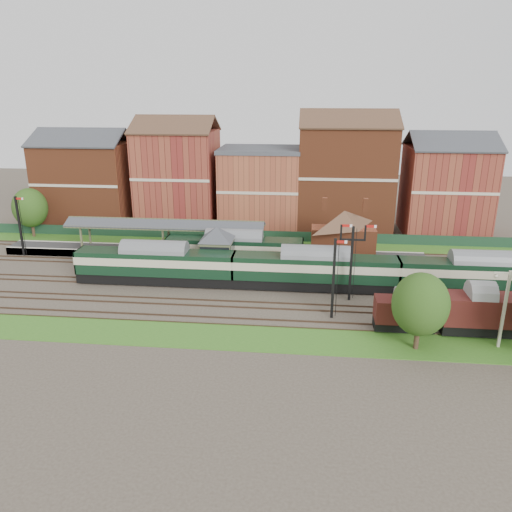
# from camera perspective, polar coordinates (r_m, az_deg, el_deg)

# --- Properties ---
(ground) EXTENTS (160.00, 160.00, 0.00)m
(ground) POSITION_cam_1_polar(r_m,az_deg,el_deg) (56.16, -1.94, -3.49)
(ground) COLOR #473D33
(ground) RESTS_ON ground
(grass_back) EXTENTS (90.00, 4.50, 0.06)m
(grass_back) POSITION_cam_1_polar(r_m,az_deg,el_deg) (71.12, -0.22, 1.36)
(grass_back) COLOR #2D6619
(grass_back) RESTS_ON ground
(grass_front) EXTENTS (90.00, 5.00, 0.06)m
(grass_front) POSITION_cam_1_polar(r_m,az_deg,el_deg) (45.39, -3.99, -9.14)
(grass_front) COLOR #2D6619
(grass_front) RESTS_ON ground
(fence) EXTENTS (90.00, 0.12, 1.50)m
(fence) POSITION_cam_1_polar(r_m,az_deg,el_deg) (72.82, -0.05, 2.37)
(fence) COLOR #193823
(fence) RESTS_ON ground
(platform) EXTENTS (55.00, 3.40, 1.00)m
(platform) POSITION_cam_1_polar(r_m,az_deg,el_deg) (65.80, -5.13, 0.27)
(platform) COLOR #2D2D2D
(platform) RESTS_ON ground
(signal_box) EXTENTS (5.40, 5.40, 6.00)m
(signal_box) POSITION_cam_1_polar(r_m,az_deg,el_deg) (58.54, -4.46, 0.72)
(signal_box) COLOR #607452
(signal_box) RESTS_ON ground
(brick_hut) EXTENTS (3.20, 2.64, 2.94)m
(brick_hut) POSITION_cam_1_polar(r_m,az_deg,el_deg) (58.34, 3.35, -1.39)
(brick_hut) COLOR maroon
(brick_hut) RESTS_ON ground
(station_building) EXTENTS (8.10, 8.10, 5.90)m
(station_building) POSITION_cam_1_polar(r_m,az_deg,el_deg) (63.83, 9.96, 2.72)
(station_building) COLOR brown
(station_building) RESTS_ON platform
(canopy) EXTENTS (26.00, 3.89, 4.08)m
(canopy) POSITION_cam_1_polar(r_m,az_deg,el_deg) (66.03, -10.36, 3.80)
(canopy) COLOR #494E31
(canopy) RESTS_ON platform
(semaphore_bracket) EXTENTS (3.60, 0.25, 8.18)m
(semaphore_bracket) POSITION_cam_1_polar(r_m,az_deg,el_deg) (51.97, 10.90, -0.24)
(semaphore_bracket) COLOR black
(semaphore_bracket) RESTS_ON ground
(semaphore_platform_end) EXTENTS (1.23, 0.25, 8.00)m
(semaphore_platform_end) POSITION_cam_1_polar(r_m,az_deg,el_deg) (72.20, -25.39, 3.20)
(semaphore_platform_end) COLOR black
(semaphore_platform_end) RESTS_ON ground
(semaphore_siding) EXTENTS (1.23, 0.25, 8.00)m
(semaphore_siding) POSITION_cam_1_polar(r_m,az_deg,el_deg) (47.75, 8.88, -2.44)
(semaphore_siding) COLOR black
(semaphore_siding) RESTS_ON ground
(yard_lamp) EXTENTS (2.60, 0.22, 7.00)m
(yard_lamp) POSITION_cam_1_polar(r_m,az_deg,el_deg) (46.70, 26.58, -5.01)
(yard_lamp) COLOR beige
(yard_lamp) RESTS_ON ground
(town_backdrop) EXTENTS (69.00, 10.00, 16.00)m
(town_backdrop) POSITION_cam_1_polar(r_m,az_deg,el_deg) (78.18, 0.35, 8.21)
(town_backdrop) COLOR brown
(town_backdrop) RESTS_ON ground
(dmu_train) EXTENTS (53.66, 2.82, 4.12)m
(dmu_train) POSITION_cam_1_polar(r_m,az_deg,el_deg) (54.85, 6.74, -1.47)
(dmu_train) COLOR black
(dmu_train) RESTS_ON ground
(platform_railcar) EXTENTS (16.95, 2.67, 3.90)m
(platform_railcar) POSITION_cam_1_polar(r_m,az_deg,el_deg) (61.62, -2.48, 0.80)
(platform_railcar) COLOR black
(platform_railcar) RESTS_ON ground
(goods_van_a) EXTENTS (5.31, 2.30, 3.22)m
(goods_van_a) POSITION_cam_1_polar(r_m,az_deg,el_deg) (47.61, 16.58, -6.10)
(goods_van_a) COLOR black
(goods_van_a) RESTS_ON ground
(goods_van_b) EXTENTS (6.41, 2.78, 3.89)m
(goods_van_b) POSITION_cam_1_polar(r_m,az_deg,el_deg) (49.13, 24.05, -5.77)
(goods_van_b) COLOR black
(goods_van_b) RESTS_ON ground
(tree_far) EXTENTS (4.70, 4.70, 6.86)m
(tree_far) POSITION_cam_1_polar(r_m,az_deg,el_deg) (43.67, 18.29, -5.28)
(tree_far) COLOR #382619
(tree_far) RESTS_ON ground
(tree_back) EXTENTS (5.01, 5.01, 7.33)m
(tree_back) POSITION_cam_1_polar(r_m,az_deg,el_deg) (80.95, -24.42, 5.04)
(tree_back) COLOR #382619
(tree_back) RESTS_ON ground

